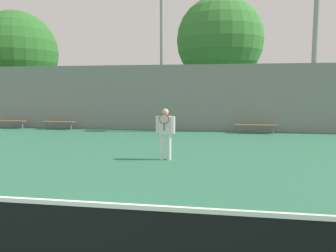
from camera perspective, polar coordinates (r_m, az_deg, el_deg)
The scene contains 10 objects.
tennis_net at distance 4.06m, azimuth -21.33°, elevation -18.72°, with size 10.81×0.09×1.06m.
tennis_player at distance 10.32m, azimuth -0.46°, elevation -0.83°, with size 0.61×0.40×1.63m.
bench_courtside_near at distance 17.19m, azimuth 15.03°, elevation 0.09°, with size 2.13×0.40×0.45m.
bench_adjacent_court at distance 19.29m, azimuth -18.58°, elevation 0.64°, with size 1.89×0.40×0.45m.
bench_by_gate at distance 20.80m, azimuth -25.69°, elevation 0.73°, with size 1.78×0.40×0.45m.
light_pole_near_left at distance 19.05m, azimuth 24.51°, elevation 18.75°, with size 0.90×0.60×11.51m.
light_pole_far_right at distance 19.30m, azimuth -1.09°, elevation 16.71°, with size 0.90×0.60×9.14m.
back_fence at distance 17.77m, azimuth 2.90°, elevation 4.93°, with size 31.66×0.06×3.55m.
tree_green_tall at distance 28.23m, azimuth -24.87°, elevation 11.57°, with size 6.17×6.17×8.15m.
tree_green_broad at distance 23.90m, azimuth 9.00°, elevation 14.46°, with size 6.04×6.04×8.65m.
Camera 1 is at (1.92, -3.15, 2.23)m, focal length 35.00 mm.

